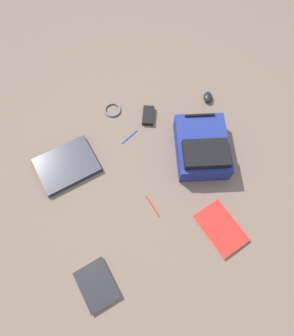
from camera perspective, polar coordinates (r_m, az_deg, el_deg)
ground_plane at (r=1.71m, az=0.02°, el=-1.79°), size 3.96×3.96×0.00m
backpack at (r=1.74m, az=11.09°, el=4.07°), size 0.38×0.45×0.17m
laptop at (r=1.79m, az=-15.90°, el=0.57°), size 0.41×0.36×0.03m
book_manual at (r=1.66m, az=14.65°, el=-11.71°), size 0.27×0.32×0.02m
book_red at (r=1.59m, az=-10.07°, el=-22.28°), size 0.23×0.27×0.02m
computer_mouse at (r=2.02m, az=12.25°, el=13.82°), size 0.08×0.10×0.04m
cable_coil at (r=1.95m, az=-6.98°, el=11.61°), size 0.11×0.11×0.01m
power_brick at (r=1.90m, az=0.26°, el=10.57°), size 0.11×0.15×0.03m
pen_black at (r=1.83m, az=-3.54°, el=6.34°), size 0.13×0.08×0.01m
pen_blue at (r=1.64m, az=1.13°, el=-7.70°), size 0.05×0.14×0.01m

